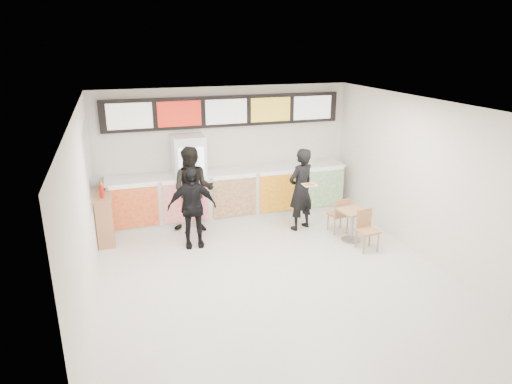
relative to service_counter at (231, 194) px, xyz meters
name	(u,v)px	position (x,y,z in m)	size (l,w,h in m)	color
floor	(275,278)	(0.00, -3.09, -0.57)	(7.00, 7.00, 0.00)	beige
ceiling	(278,107)	(0.00, -3.09, 2.43)	(7.00, 7.00, 0.00)	white
wall_back	(226,151)	(0.00, 0.41, 0.93)	(6.00, 6.00, 0.00)	silver
wall_left	(85,218)	(-3.00, -3.09, 0.93)	(7.00, 7.00, 0.00)	silver
wall_right	(429,182)	(3.00, -3.09, 0.93)	(7.00, 7.00, 0.00)	silver
service_counter	(231,194)	(0.00, 0.00, 0.00)	(5.56, 0.77, 1.14)	silver
menu_board	(226,111)	(0.00, 0.32, 1.88)	(5.50, 0.14, 0.70)	black
drinks_fridge	(190,180)	(-0.93, 0.02, 0.43)	(0.70, 0.67, 2.00)	white
mirror_panel	(89,161)	(-2.99, -0.64, 1.18)	(0.01, 2.00, 1.50)	#B2B7BF
customer_main	(301,189)	(1.28, -1.14, 0.34)	(0.66, 0.44, 1.82)	black
customer_left	(193,190)	(-0.97, -0.54, 0.36)	(0.91, 0.71, 1.87)	black
customer_mid	(192,207)	(-1.13, -1.31, 0.25)	(0.97, 0.40, 1.65)	black
pizza_slice	(310,185)	(1.28, -1.59, 0.58)	(0.36, 0.36, 0.02)	beige
cafe_table	(352,219)	(2.06, -2.07, -0.10)	(0.62, 1.42, 0.81)	#A7774C
condiment_ledge	(105,217)	(-2.82, -0.54, -0.05)	(0.37, 0.92, 1.22)	#A7774C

